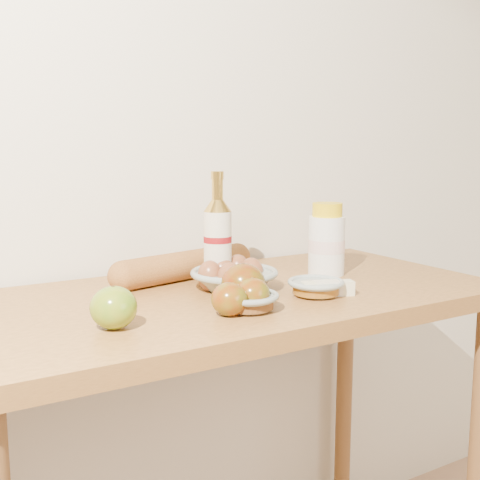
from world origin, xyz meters
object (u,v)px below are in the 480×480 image
table (233,345)px  bourbon_bottle (218,240)px  egg_bowl (233,277)px  baguette (185,265)px  cream_bottle (327,241)px

table → bourbon_bottle: 0.24m
egg_bowl → baguette: 0.15m
cream_bottle → egg_bowl: size_ratio=0.71×
baguette → table: bearing=-89.1°
cream_bottle → egg_bowl: cream_bottle is taller
bourbon_bottle → cream_bottle: bearing=-1.4°
egg_bowl → table: bearing=-118.8°
table → bourbon_bottle: bearing=91.8°
cream_bottle → egg_bowl: (-0.28, -0.02, -0.06)m
cream_bottle → baguette: cream_bottle is taller
bourbon_bottle → cream_bottle: size_ratio=1.46×
table → baguette: baguette is taller
bourbon_bottle → egg_bowl: 0.09m
table → baguette: bearing=103.7°
table → cream_bottle: size_ratio=6.65×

